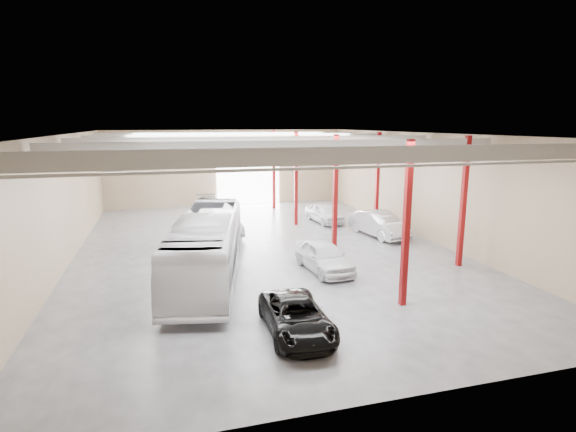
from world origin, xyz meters
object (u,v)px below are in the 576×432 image
coach_bus (207,247)px  car_row_a (324,256)px  black_sedan (296,317)px  car_row_b (224,223)px  car_right_far (324,213)px  car_row_c (211,206)px  car_right_near (379,224)px

coach_bus → car_row_a: 6.03m
black_sedan → car_row_a: size_ratio=1.02×
black_sedan → car_row_b: car_row_b is taller
coach_bus → car_right_far: coach_bus is taller
car_row_c → coach_bus: bearing=-102.5°
coach_bus → car_row_c: 16.63m
car_row_c → car_right_far: bearing=-40.9°
car_right_near → car_right_far: 5.61m
black_sedan → car_row_b: bearing=93.6°
coach_bus → black_sedan: (2.52, -6.84, -1.01)m
black_sedan → car_row_c: car_row_c is taller
car_row_b → black_sedan: bearing=-96.0°
car_right_near → car_right_far: car_right_near is taller
car_row_b → car_row_a: bearing=-74.9°
coach_bus → car_row_b: 9.27m
car_row_a → car_right_far: bearing=64.5°
car_right_near → car_row_a: bearing=-144.7°
car_row_a → car_row_c: (-4.10, 16.85, -0.08)m
car_right_far → coach_bus: bearing=-139.6°
car_row_c → car_right_near: car_right_near is taller
car_row_c → car_right_near: size_ratio=0.94×
car_row_a → car_row_b: size_ratio=1.01×
car_right_near → car_row_c: bearing=124.8°
coach_bus → car_row_a: (5.96, -0.35, -0.87)m
coach_bus → car_right_far: bearing=58.8°
car_row_b → car_row_c: (-0.16, 7.50, -0.05)m
coach_bus → car_right_near: bearing=36.5°
coach_bus → car_row_b: coach_bus is taller
black_sedan → car_right_near: size_ratio=0.91×
car_row_a → car_row_b: bearing=107.6°
car_row_b → car_right_near: car_right_near is taller
coach_bus → car_row_a: bearing=8.4°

